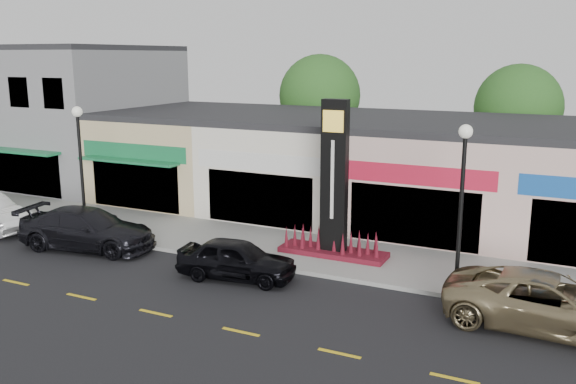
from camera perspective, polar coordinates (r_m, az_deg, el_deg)
name	(u,v)px	position (r m, az deg, el deg)	size (l,w,h in m)	color
ground	(209,281)	(21.68, -7.39, -8.28)	(120.00, 120.00, 0.00)	black
sidewalk	(267,245)	(25.20, -2.02, -4.99)	(52.00, 4.30, 0.15)	gray
curb	(239,261)	(23.33, -4.59, -6.49)	(52.00, 0.20, 0.15)	gray
building_grey_2story	(63,114)	(40.85, -20.28, 6.86)	(12.00, 10.95, 8.30)	slate
shop_beige	(191,152)	(34.93, -9.06, 3.74)	(7.00, 10.85, 4.80)	tan
shop_cream	(304,161)	(31.54, 1.51, 2.94)	(7.00, 10.01, 4.80)	white
shop_pink_w	(440,172)	(29.44, 14.06, 1.87)	(7.00, 10.01, 4.80)	beige
tree_rear_west	(320,95)	(39.53, 2.99, 9.01)	(5.20, 5.20, 7.83)	#382619
tree_rear_mid	(518,107)	(36.67, 20.71, 7.42)	(4.80, 4.80, 7.29)	#382619
lamp_west_near	(80,157)	(27.60, -18.85, 3.15)	(0.44, 0.44, 5.47)	black
lamp_east_near	(462,192)	(20.13, 15.96, 0.02)	(0.44, 0.44, 5.47)	black
pylon_sign	(334,201)	(23.28, 4.32, -0.88)	(4.20, 1.30, 6.00)	#510D1D
car_dark_sedan	(87,229)	(26.09, -18.26, -3.31)	(5.69, 2.31, 1.65)	black
car_black_sedan	(237,259)	(21.61, -4.83, -6.27)	(4.21, 1.70, 1.44)	black
car_gold_suv	(548,302)	(19.22, 23.14, -9.48)	(5.77, 2.66, 1.60)	#92815D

